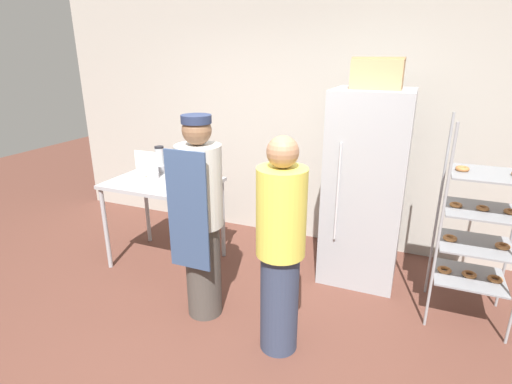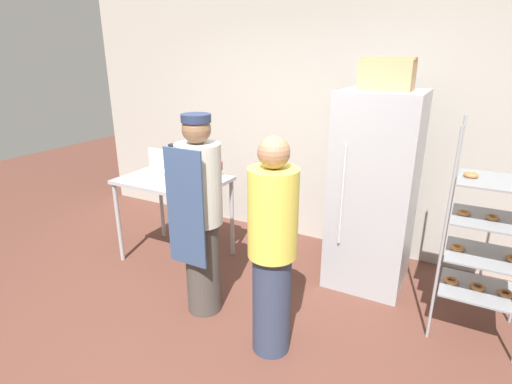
{
  "view_description": "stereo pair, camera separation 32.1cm",
  "coord_description": "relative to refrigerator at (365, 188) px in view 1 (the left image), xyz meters",
  "views": [
    {
      "loc": [
        1.19,
        -2.08,
        2.12
      ],
      "look_at": [
        0.04,
        0.72,
        1.06
      ],
      "focal_mm": 28.0,
      "sensor_mm": 36.0,
      "label": 1
    },
    {
      "loc": [
        1.48,
        -1.94,
        2.12
      ],
      "look_at": [
        0.04,
        0.72,
        1.06
      ],
      "focal_mm": 28.0,
      "sensor_mm": 36.0,
      "label": 2
    }
  ],
  "objects": [
    {
      "name": "cardboard_storage_box",
      "position": [
        0.01,
        -0.02,
        1.04
      ],
      "size": [
        0.43,
        0.26,
        0.26
      ],
      "color": "tan",
      "rests_on": "refrigerator"
    },
    {
      "name": "blender_pitcher",
      "position": [
        -2.12,
        -0.25,
        0.12
      ],
      "size": [
        0.12,
        0.12,
        0.28
      ],
      "color": "#99999E",
      "rests_on": "prep_counter"
    },
    {
      "name": "baking_rack",
      "position": [
        0.93,
        -0.36,
        -0.1
      ],
      "size": [
        0.6,
        0.54,
        1.67
      ],
      "color": "#93969B",
      "rests_on": "ground_plane"
    },
    {
      "name": "donut_box",
      "position": [
        -2.15,
        -0.54,
        0.04
      ],
      "size": [
        0.28,
        0.23,
        0.27
      ],
      "color": "white",
      "rests_on": "prep_counter"
    },
    {
      "name": "binder_stack",
      "position": [
        -1.67,
        -0.33,
        0.07
      ],
      "size": [
        0.34,
        0.29,
        0.16
      ],
      "color": "silver",
      "rests_on": "prep_counter"
    },
    {
      "name": "person_baker",
      "position": [
        -1.12,
        -1.15,
        -0.03
      ],
      "size": [
        0.36,
        0.38,
        1.69
      ],
      "color": "#47423D",
      "rests_on": "ground_plane"
    },
    {
      "name": "ground_plane",
      "position": [
        -0.79,
        -1.6,
        -0.91
      ],
      "size": [
        14.0,
        14.0,
        0.0
      ],
      "primitive_type": "plane",
      "color": "brown"
    },
    {
      "name": "refrigerator",
      "position": [
        0.0,
        0.0,
        0.0
      ],
      "size": [
        0.7,
        0.72,
        1.82
      ],
      "color": "#9EA0A5",
      "rests_on": "ground_plane"
    },
    {
      "name": "back_wall",
      "position": [
        -0.79,
        0.71,
        0.56
      ],
      "size": [
        6.4,
        0.12,
        2.95
      ],
      "primitive_type": "cube",
      "color": "#ADA89E",
      "rests_on": "ground_plane"
    },
    {
      "name": "prep_counter",
      "position": [
        -1.92,
        -0.52,
        -0.11
      ],
      "size": [
        1.06,
        0.75,
        0.9
      ],
      "color": "#9EA0A5",
      "rests_on": "ground_plane"
    },
    {
      "name": "person_customer",
      "position": [
        -0.39,
        -1.31,
        -0.08
      ],
      "size": [
        0.34,
        0.34,
        1.62
      ],
      "color": "#333D56",
      "rests_on": "ground_plane"
    }
  ]
}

